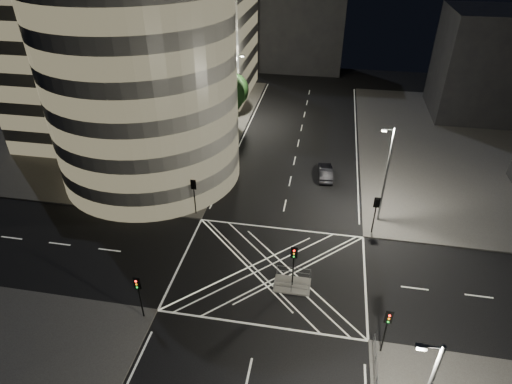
% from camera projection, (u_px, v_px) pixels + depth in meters
% --- Properties ---
extents(ground, '(120.00, 120.00, 0.00)m').
position_uv_depth(ground, '(271.00, 270.00, 37.01)').
color(ground, black).
rests_on(ground, ground).
extents(sidewalk_far_left, '(42.00, 42.00, 0.15)m').
position_uv_depth(sidewalk_far_left, '(105.00, 121.00, 63.56)').
color(sidewalk_far_left, '#474543').
rests_on(sidewalk_far_left, ground).
extents(central_island, '(3.00, 2.00, 0.15)m').
position_uv_depth(central_island, '(292.00, 285.00, 35.44)').
color(central_island, slate).
rests_on(central_island, ground).
extents(office_tower_curved, '(30.00, 29.00, 27.20)m').
position_uv_depth(office_tower_curved, '(117.00, 53.00, 48.67)').
color(office_tower_curved, gray).
rests_on(office_tower_curved, sidewalk_far_left).
extents(office_block_rear, '(24.00, 16.00, 22.00)m').
position_uv_depth(office_block_rear, '(176.00, 24.00, 68.88)').
color(office_block_rear, gray).
rests_on(office_block_rear, sidewalk_far_left).
extents(building_right_far, '(14.00, 12.00, 15.00)m').
position_uv_depth(building_right_far, '(490.00, 64.00, 62.01)').
color(building_right_far, black).
rests_on(building_right_far, sidewalk_far_right).
extents(building_far_end, '(18.00, 8.00, 18.00)m').
position_uv_depth(building_far_end, '(296.00, 21.00, 80.59)').
color(building_far_end, black).
rests_on(building_far_end, ground).
extents(tree_a, '(4.59, 4.59, 7.62)m').
position_uv_depth(tree_a, '(182.00, 159.00, 43.21)').
color(tree_a, black).
rests_on(tree_a, sidewalk_far_left).
extents(tree_b, '(4.10, 4.10, 6.55)m').
position_uv_depth(tree_b, '(200.00, 140.00, 48.59)').
color(tree_b, black).
rests_on(tree_b, sidewalk_far_left).
extents(tree_c, '(3.58, 3.58, 6.67)m').
position_uv_depth(tree_c, '(213.00, 116.00, 53.33)').
color(tree_c, black).
rests_on(tree_c, sidewalk_far_left).
extents(tree_d, '(5.41, 5.41, 8.60)m').
position_uv_depth(tree_d, '(225.00, 93.00, 57.80)').
color(tree_d, black).
rests_on(tree_d, sidewalk_far_left).
extents(tree_e, '(4.24, 4.24, 6.26)m').
position_uv_depth(tree_e, '(235.00, 90.00, 63.66)').
color(tree_e, black).
rests_on(tree_e, sidewalk_far_left).
extents(traffic_signal_fl, '(0.55, 0.22, 4.00)m').
position_uv_depth(traffic_signal_fl, '(194.00, 191.00, 42.35)').
color(traffic_signal_fl, black).
rests_on(traffic_signal_fl, sidewalk_far_left).
extents(traffic_signal_nl, '(0.55, 0.22, 4.00)m').
position_uv_depth(traffic_signal_nl, '(138.00, 290.00, 31.12)').
color(traffic_signal_nl, black).
rests_on(traffic_signal_nl, sidewalk_near_left).
extents(traffic_signal_fr, '(0.55, 0.22, 4.00)m').
position_uv_depth(traffic_signal_fr, '(376.00, 209.00, 39.74)').
color(traffic_signal_fr, black).
rests_on(traffic_signal_fr, sidewalk_far_right).
extents(traffic_signal_nr, '(0.55, 0.22, 4.00)m').
position_uv_depth(traffic_signal_nr, '(387.00, 324.00, 28.51)').
color(traffic_signal_nr, black).
rests_on(traffic_signal_nr, sidewalk_near_right).
extents(traffic_signal_island, '(0.55, 0.22, 4.00)m').
position_uv_depth(traffic_signal_island, '(294.00, 259.00, 33.89)').
color(traffic_signal_island, black).
rests_on(traffic_signal_island, central_island).
extents(street_lamp_left_near, '(1.25, 0.25, 10.00)m').
position_uv_depth(street_lamp_left_near, '(201.00, 143.00, 45.30)').
color(street_lamp_left_near, slate).
rests_on(street_lamp_left_near, sidewalk_far_left).
extents(street_lamp_left_far, '(1.25, 0.25, 10.00)m').
position_uv_depth(street_lamp_left_far, '(237.00, 87.00, 60.16)').
color(street_lamp_left_far, slate).
rests_on(street_lamp_left_far, sidewalk_far_left).
extents(street_lamp_right_far, '(1.25, 0.25, 10.00)m').
position_uv_depth(street_lamp_right_far, '(386.00, 173.00, 40.03)').
color(street_lamp_right_far, slate).
rests_on(street_lamp_right_far, sidewalk_far_right).
extents(railing_island_south, '(2.80, 0.06, 1.10)m').
position_uv_depth(railing_island_south, '(291.00, 287.00, 34.35)').
color(railing_island_south, slate).
rests_on(railing_island_south, central_island).
extents(railing_island_north, '(2.80, 0.06, 1.10)m').
position_uv_depth(railing_island_north, '(294.00, 272.00, 35.84)').
color(railing_island_north, slate).
rests_on(railing_island_north, central_island).
extents(sedan, '(1.94, 4.50, 1.44)m').
position_uv_depth(sedan, '(325.00, 172.00, 49.72)').
color(sedan, black).
rests_on(sedan, ground).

